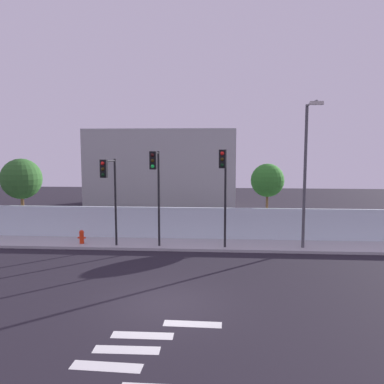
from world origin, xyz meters
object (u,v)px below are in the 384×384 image
Objects in this scene: roadside_tree_leftmost at (21,179)px; traffic_light_left at (109,184)px; traffic_light_right at (224,178)px; fire_hydrant at (82,236)px; roadside_tree_midleft at (267,181)px; traffic_light_center at (156,179)px; street_lamp_curbside at (306,165)px.

traffic_light_left is at bearing -29.26° from roadside_tree_leftmost.
traffic_light_right is 8.49m from fire_hydrant.
traffic_light_right is 4.47m from roadside_tree_midleft.
traffic_light_center reaches higher than traffic_light_left.
street_lamp_curbside is at bearing -10.26° from roadside_tree_leftmost.
roadside_tree_leftmost is at bearing 158.84° from traffic_light_center.
street_lamp_curbside reaches higher than traffic_light_right.
traffic_light_center is 7.00m from roadside_tree_midleft.
roadside_tree_midleft is at bearing 118.00° from street_lamp_curbside.
roadside_tree_leftmost is at bearing 180.00° from roadside_tree_midleft.
traffic_light_left is 0.63× the size of street_lamp_curbside.
roadside_tree_midleft is at bearing 14.52° from fire_hydrant.
traffic_light_center reaches higher than fire_hydrant.
roadside_tree_midleft is (6.08, 3.45, -0.36)m from traffic_light_center.
traffic_light_left is 6.22× the size of fire_hydrant.
traffic_light_left is 0.92× the size of traffic_light_center.
traffic_light_right is at bearing -171.74° from street_lamp_curbside.
street_lamp_curbside is 16.90m from roadside_tree_leftmost.
traffic_light_left is 2.40m from traffic_light_center.
traffic_light_right is 0.69× the size of street_lamp_curbside.
fire_hydrant is at bearing 178.45° from street_lamp_curbside.
traffic_light_center is at bearing 177.36° from traffic_light_right.
fire_hydrant is 6.11m from roadside_tree_leftmost.
traffic_light_right is (3.48, -0.16, 0.08)m from traffic_light_center.
traffic_light_right reaches higher than roadside_tree_leftmost.
traffic_light_right is 4.29m from street_lamp_curbside.
fire_hydrant is (-4.27, 0.77, -3.26)m from traffic_light_center.
roadside_tree_midleft is at bearing 54.30° from traffic_light_right.
traffic_light_left is at bearing -27.45° from fire_hydrant.
traffic_light_center is at bearing -176.66° from street_lamp_curbside.
traffic_light_center is at bearing -21.16° from roadside_tree_leftmost.
roadside_tree_leftmost is (-16.59, 3.00, -1.07)m from street_lamp_curbside.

